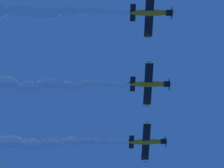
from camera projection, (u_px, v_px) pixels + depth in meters
The scene contains 3 objects.
airplane_lead at pixel (148, 142), 99.06m from camera, with size 8.25×9.22×2.73m.
airplane_left_wingman at pixel (151, 84), 92.92m from camera, with size 8.22×9.22×2.72m.
airplane_right_wingman at pixel (152, 13), 87.28m from camera, with size 8.22×9.23×2.65m.
Camera 1 is at (-12.55, -37.53, 1.79)m, focal length 78.20 mm.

